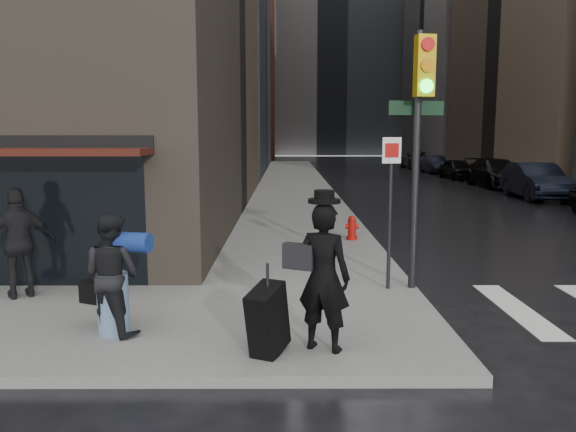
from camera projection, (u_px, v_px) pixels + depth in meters
name	position (u px, v px, depth m)	size (l,w,h in m)	color
ground	(314.00, 330.00, 8.53)	(140.00, 140.00, 0.00)	black
sidewalk_left	(293.00, 181.00, 35.24)	(4.00, 50.00, 0.15)	slate
sidewalk_right	(507.00, 181.00, 35.28)	(3.00, 50.00, 0.15)	slate
bldg_left_far	(183.00, 51.00, 67.98)	(22.00, 20.00, 26.00)	#55261D
bldg_right_far	(517.00, 51.00, 64.21)	(22.00, 20.00, 25.00)	slate
bldg_distant	(329.00, 46.00, 83.44)	(40.00, 12.00, 32.00)	slate
man_overcoat	(312.00, 283.00, 7.20)	(1.43, 0.94, 2.14)	black
man_jeans	(112.00, 274.00, 7.84)	(1.18, 1.01, 1.72)	black
man_greycoat	(20.00, 243.00, 9.60)	(1.19, 0.99, 1.91)	black
traffic_light	(417.00, 125.00, 9.82)	(1.13, 0.59, 4.58)	black
fire_hydrant	(352.00, 229.00, 15.03)	(0.37, 0.29, 0.65)	#A00E09
parked_car_2	(536.00, 181.00, 25.85)	(1.76, 5.03, 1.66)	black
parked_car_3	(496.00, 173.00, 31.72)	(2.23, 5.49, 1.59)	black
parked_car_4	(457.00, 169.00, 37.61)	(1.60, 3.98, 1.36)	black
parked_car_5	(434.00, 164.00, 43.48)	(1.44, 4.12, 1.36)	black
parked_car_6	(419.00, 160.00, 49.34)	(2.45, 5.32, 1.48)	#3D3E42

